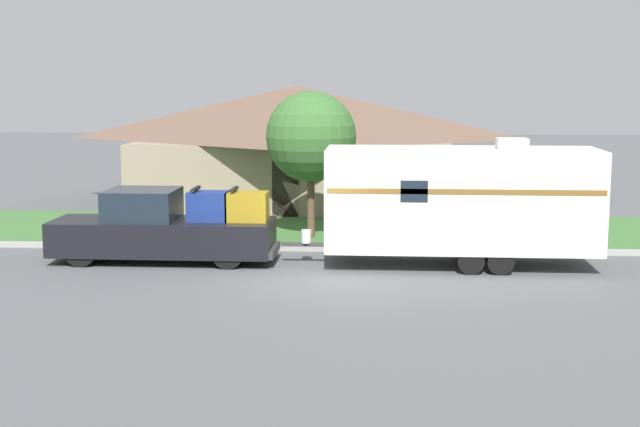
{
  "coord_description": "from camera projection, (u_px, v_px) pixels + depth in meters",
  "views": [
    {
      "loc": [
        1.68,
        -22.04,
        5.05
      ],
      "look_at": [
        -0.01,
        1.9,
        1.4
      ],
      "focal_mm": 50.0,
      "sensor_mm": 36.0,
      "label": 1
    }
  ],
  "objects": [
    {
      "name": "mailbox",
      "position": [
        600.0,
        219.0,
        26.25
      ],
      "size": [
        0.48,
        0.2,
        1.22
      ],
      "color": "brown",
      "rests_on": "ground_plane"
    },
    {
      "name": "lawn_strip",
      "position": [
        332.0,
        230.0,
        29.91
      ],
      "size": [
        80.0,
        7.0,
        0.03
      ],
      "color": "#3D6B33",
      "rests_on": "ground_plane"
    },
    {
      "name": "tree_in_yard",
      "position": [
        311.0,
        137.0,
        27.95
      ],
      "size": [
        2.86,
        2.86,
        4.67
      ],
      "color": "brown",
      "rests_on": "ground_plane"
    },
    {
      "name": "house_across_street",
      "position": [
        296.0,
        143.0,
        36.1
      ],
      "size": [
        13.16,
        8.54,
        4.75
      ],
      "color": "gray",
      "rests_on": "ground_plane"
    },
    {
      "name": "ground_plane",
      "position": [
        315.0,
        279.0,
        22.62
      ],
      "size": [
        120.0,
        120.0,
        0.0
      ],
      "primitive_type": "plane",
      "color": "#515456"
    },
    {
      "name": "pickup_truck",
      "position": [
        165.0,
        229.0,
        24.65
      ],
      "size": [
        6.22,
        1.97,
        2.09
      ],
      "color": "black",
      "rests_on": "ground_plane"
    },
    {
      "name": "curb_strip",
      "position": [
        325.0,
        249.0,
        26.3
      ],
      "size": [
        80.0,
        0.3,
        0.14
      ],
      "color": "#999993",
      "rests_on": "ground_plane"
    },
    {
      "name": "travel_trailer",
      "position": [
        461.0,
        199.0,
        23.95
      ],
      "size": [
        8.51,
        2.38,
        3.48
      ],
      "color": "black",
      "rests_on": "ground_plane"
    }
  ]
}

